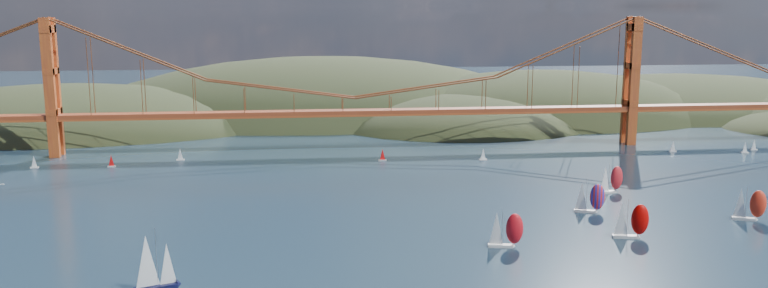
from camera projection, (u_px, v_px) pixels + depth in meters
The scene contains 17 objects.
headlands at pixel (422, 137), 417.78m from camera, with size 725.00×225.00×96.00m.
bridge at pixel (350, 73), 308.38m from camera, with size 552.00×12.00×55.00m.
sloop_navy at pixel (153, 263), 157.37m from camera, with size 9.40×7.17×13.73m.
racer_0 at pixel (505, 229), 186.08m from camera, with size 8.86×4.60×9.94m.
racer_1 at pixel (630, 220), 193.36m from camera, with size 9.25×4.87×10.38m.
racer_2 at pixel (749, 204), 209.65m from camera, with size 8.95×5.98×10.01m.
racer_3 at pixel (611, 179), 240.40m from camera, with size 8.79×4.94×9.85m.
racer_rwb at pixel (589, 197), 217.46m from camera, with size 8.84×5.71×9.88m.
distant_boat_1 at pixel (34, 162), 277.64m from camera, with size 3.00×2.00×4.70m.
distant_boat_2 at pixel (111, 161), 279.54m from camera, with size 3.00×2.00×4.70m.
distant_boat_3 at pixel (180, 154), 291.72m from camera, with size 3.00×2.00×4.70m.
distant_boat_4 at pixel (673, 146), 308.54m from camera, with size 3.00×2.00×4.70m.
distant_boat_5 at pixel (745, 147), 305.88m from camera, with size 3.00×2.00×4.70m.
distant_boat_6 at pixel (754, 144), 312.51m from camera, with size 3.00×2.00×4.70m.
distant_boat_8 at pixel (483, 154), 291.81m from camera, with size 3.00×2.00×4.70m.
distant_boat_9 at pixel (383, 155), 290.85m from camera, with size 3.00×2.00×4.70m.
gull at pixel (2, 184), 141.59m from camera, with size 0.90×0.25×0.17m.
Camera 1 is at (-23.24, -128.16, 59.33)m, focal length 35.00 mm.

